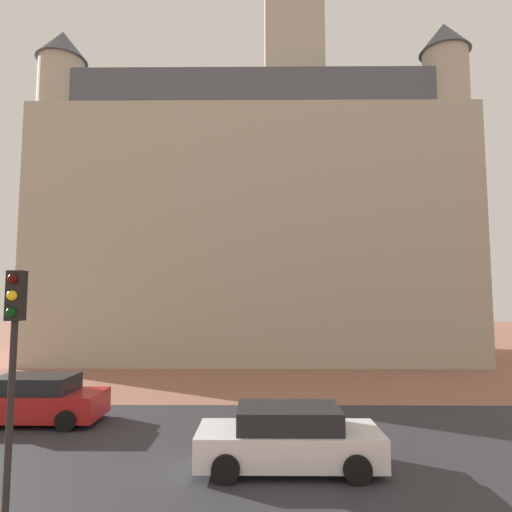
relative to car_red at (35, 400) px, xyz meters
name	(u,v)px	position (x,y,z in m)	size (l,w,h in m)	color
ground_plane	(250,436)	(7.13, -1.32, -0.73)	(120.00, 120.00, 0.00)	#93604C
street_asphalt_strip	(250,442)	(7.13, -1.89, -0.73)	(120.00, 8.60, 0.00)	#2D2D33
landmark_building	(257,219)	(7.22, 17.12, 9.10)	(28.00, 13.21, 35.46)	#B2A893
car_red	(35,400)	(0.00, 0.00, 0.00)	(4.38, 2.08, 1.52)	red
car_white	(289,438)	(8.10, -3.78, -0.03)	(4.41, 2.00, 1.46)	silver
traffic_light_pole	(13,348)	(3.01, -6.87, 2.48)	(0.28, 0.34, 4.59)	black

